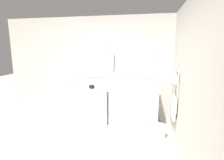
# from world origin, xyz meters

# --- Properties ---
(ground_plane) EXTENTS (16.00, 16.00, 0.00)m
(ground_plane) POSITION_xyz_m (0.00, 0.00, 0.00)
(ground_plane) COLOR #BCB5A8
(wall_back) EXTENTS (5.25, 0.15, 2.60)m
(wall_back) POSITION_xyz_m (0.02, 1.98, 1.31)
(wall_back) COLOR #B2ADA3
(wall_back) RESTS_ON ground_plane
(wall_right) EXTENTS (0.13, 3.93, 2.60)m
(wall_right) POSITION_xyz_m (1.85, 0.88, 1.29)
(wall_right) COLOR #B2ADA3
(wall_right) RESTS_ON ground_plane
(vanity_left) EXTENTS (1.14, 0.69, 0.86)m
(vanity_left) POSITION_xyz_m (-0.22, 1.59, 0.43)
(vanity_left) COLOR white
(vanity_left) RESTS_ON ground_plane
(vanity_right) EXTENTS (1.14, 0.69, 0.86)m
(vanity_right) POSITION_xyz_m (0.94, 1.59, 0.43)
(vanity_right) COLOR white
(vanity_right) RESTS_ON ground_plane
(faucet_left) EXTENTS (0.17, 0.12, 0.20)m
(faucet_left) POSITION_xyz_m (-0.22, 1.78, 0.96)
(faucet_left) COLOR silver
(faucet_left) RESTS_ON vanity_left
(faucet_right) EXTENTS (0.17, 0.12, 0.20)m
(faucet_right) POSITION_xyz_m (0.94, 1.78, 0.96)
(faucet_right) COLOR silver
(faucet_right) RESTS_ON vanity_right
(toiletry_bottle) EXTENTS (0.05, 0.05, 0.15)m
(toiletry_bottle) POSITION_xyz_m (-0.58, 1.53, 0.93)
(toiletry_bottle) COLOR silver
(toiletry_bottle) RESTS_ON vanity_left
(amenity_bowl) EXTENTS (0.15, 0.15, 0.09)m
(amenity_bowl) POSITION_xyz_m (-0.07, 1.50, 0.91)
(amenity_bowl) COLOR black
(amenity_bowl) RESTS_ON vanity_left
(waste_bin) EXTENTS (0.21, 0.21, 0.29)m
(waste_bin) POSITION_xyz_m (1.53, 1.03, 0.15)
(waste_bin) COLOR silver
(waste_bin) RESTS_ON ground_plane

